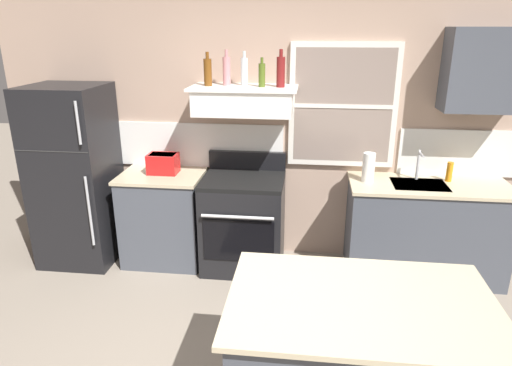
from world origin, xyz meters
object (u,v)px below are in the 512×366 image
(refrigerator, at_px, (75,176))
(bottle_rose_pink, at_px, (227,71))
(stove_range, at_px, (244,222))
(bottle_clear_tall, at_px, (244,71))
(toaster, at_px, (163,163))
(bottle_olive_oil_square, at_px, (262,75))
(dish_soap_bottle, at_px, (449,172))
(paper_towel_roll, at_px, (368,167))
(bottle_amber_wine, at_px, (208,72))
(bottle_red_label_wine, at_px, (281,71))

(refrigerator, xyz_separation_m, bottle_rose_pink, (1.49, 0.17, 1.00))
(stove_range, distance_m, bottle_rose_pink, 1.43)
(bottle_rose_pink, relative_size, bottle_clear_tall, 1.04)
(toaster, bearing_deg, bottle_clear_tall, 6.46)
(bottle_olive_oil_square, bearing_deg, bottle_clear_tall, 154.16)
(stove_range, height_order, dish_soap_bottle, same)
(toaster, xyz_separation_m, dish_soap_bottle, (2.67, 0.07, -0.01))
(bottle_olive_oil_square, bearing_deg, toaster, -179.54)
(paper_towel_roll, bearing_deg, bottle_olive_oil_square, 178.03)
(bottle_amber_wine, bearing_deg, toaster, -176.50)
(stove_range, relative_size, bottle_rose_pink, 3.49)
(bottle_olive_oil_square, distance_m, bottle_red_label_wine, 0.17)
(bottle_amber_wine, xyz_separation_m, bottle_olive_oil_square, (0.49, -0.02, -0.02))
(refrigerator, xyz_separation_m, paper_towel_roll, (2.79, 0.06, 0.17))
(toaster, bearing_deg, stove_range, -4.61)
(refrigerator, bearing_deg, bottle_olive_oil_square, 2.96)
(bottle_red_label_wine, xyz_separation_m, paper_towel_roll, (0.81, -0.04, -0.84))
(bottle_rose_pink, bearing_deg, bottle_red_label_wine, -8.04)
(stove_range, bearing_deg, bottle_amber_wine, 164.19)
(bottle_clear_tall, xyz_separation_m, bottle_olive_oil_square, (0.17, -0.08, -0.02))
(dish_soap_bottle, bearing_deg, toaster, -178.41)
(bottle_amber_wine, distance_m, bottle_red_label_wine, 0.65)
(stove_range, relative_size, bottle_clear_tall, 3.61)
(stove_range, relative_size, bottle_olive_oil_square, 4.32)
(refrigerator, xyz_separation_m, bottle_olive_oil_square, (1.81, 0.09, 0.98))
(dish_soap_bottle, bearing_deg, bottle_red_label_wine, -177.61)
(stove_range, bearing_deg, refrigerator, -179.20)
(bottle_rose_pink, height_order, paper_towel_roll, bottle_rose_pink)
(toaster, xyz_separation_m, bottle_clear_tall, (0.78, 0.09, 0.86))
(bottle_rose_pink, height_order, bottle_red_label_wine, bottle_red_label_wine)
(stove_range, distance_m, bottle_clear_tall, 1.42)
(bottle_rose_pink, bearing_deg, bottle_clear_tall, 3.55)
(bottle_clear_tall, distance_m, paper_towel_roll, 1.42)
(toaster, height_order, stove_range, toaster)
(refrigerator, distance_m, stove_range, 1.70)
(stove_range, distance_m, bottle_red_label_wine, 1.46)
(bottle_rose_pink, distance_m, dish_soap_bottle, 2.22)
(refrigerator, height_order, bottle_rose_pink, bottle_rose_pink)
(toaster, relative_size, bottle_amber_wine, 1.00)
(toaster, relative_size, bottle_red_label_wine, 0.92)
(stove_range, xyz_separation_m, dish_soap_bottle, (1.88, 0.14, 0.54))
(bottle_amber_wine, bearing_deg, bottle_olive_oil_square, -2.41)
(bottle_rose_pink, distance_m, bottle_olive_oil_square, 0.33)
(bottle_red_label_wine, bearing_deg, toaster, -179.52)
(bottle_rose_pink, height_order, bottle_clear_tall, bottle_rose_pink)
(toaster, bearing_deg, bottle_rose_pink, 7.19)
(stove_range, height_order, bottle_olive_oil_square, bottle_olive_oil_square)
(refrigerator, bearing_deg, bottle_amber_wine, 4.93)
(bottle_olive_oil_square, height_order, paper_towel_roll, bottle_olive_oil_square)
(dish_soap_bottle, bearing_deg, paper_towel_roll, -172.28)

